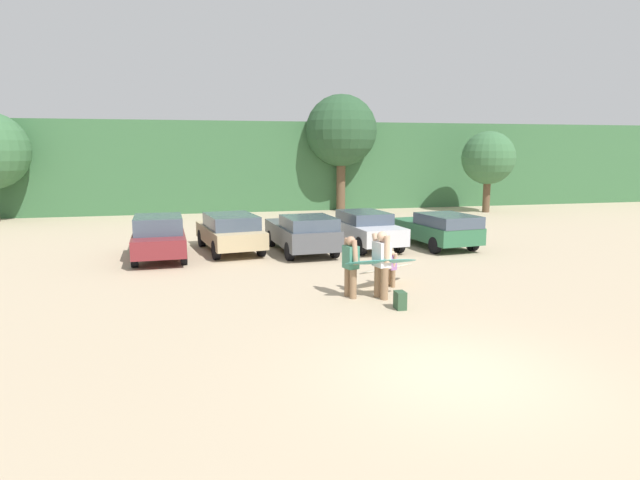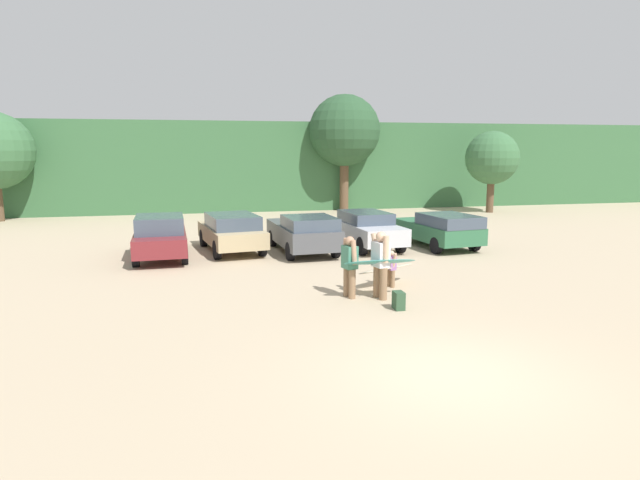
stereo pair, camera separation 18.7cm
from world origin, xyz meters
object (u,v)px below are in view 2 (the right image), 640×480
Objects in this scene: person_adult at (381,261)px; person_child at (391,266)px; parked_car_maroon at (160,236)px; parked_car_forest_green at (440,229)px; backpack_dropped at (399,301)px; surfboard_teal at (380,262)px; person_companion at (350,263)px; parked_car_dark_gray at (304,232)px; parked_car_tan at (232,231)px; parked_car_silver at (367,228)px; surfboard_cream at (386,269)px.

person_adult is 1.37m from person_child.
parked_car_forest_green is at bearing -94.34° from parked_car_maroon.
person_adult is 4.00× the size of backpack_dropped.
surfboard_teal reaches higher than person_child.
surfboard_teal is (-4.86, -6.76, 0.24)m from parked_car_forest_green.
parked_car_maroon is 8.52m from person_companion.
person_adult is at bearing -141.98° from parked_car_maroon.
surfboard_teal is (0.71, -6.85, 0.22)m from parked_car_dark_gray.
parked_car_dark_gray is at bearing -104.39° from person_companion.
parked_car_dark_gray is 5.87m from person_child.
person_child is at bearing -169.96° from parked_car_dark_gray.
person_companion reaches higher than parked_car_maroon.
parked_car_maroon is 1.03× the size of parked_car_tan.
person_companion is (-5.58, -6.41, 0.17)m from parked_car_forest_green.
parked_car_silver is 2.47× the size of person_adult.
parked_car_silver is (2.68, 0.54, -0.01)m from parked_car_dark_gray.
parked_car_forest_green is at bearing -95.24° from parked_car_dark_gray.
parked_car_maroon is 4.43× the size of person_child.
person_companion is at bearing 175.54° from parked_car_dark_gray.
surfboard_teal is at bearing -142.45° from parked_car_maroon.
parked_car_forest_green reaches higher than surfboard_teal.
parked_car_forest_green reaches higher than surfboard_cream.
parked_car_silver reaches higher than parked_car_forest_green.
person_adult is (0.74, -6.78, 0.23)m from parked_car_dark_gray.
backpack_dropped is (0.89, -1.34, -0.71)m from person_companion.
parked_car_forest_green is at bearing -139.97° from person_adult.
parked_car_silver reaches higher than person_child.
parked_car_dark_gray is 4.34× the size of person_child.
person_companion is (5.26, -6.70, 0.13)m from parked_car_maroon.
backpack_dropped is at bearing 162.76° from parked_car_silver.
surfboard_cream is (-0.12, 0.13, -0.09)m from person_child.
surfboard_teal is (5.99, -7.06, 0.19)m from parked_car_maroon.
parked_car_forest_green is 8.50m from person_companion.
parked_car_dark_gray reaches higher than parked_car_silver.
parked_car_tan is 8.39m from person_adult.
parked_car_forest_green is 8.25m from person_adult.
surfboard_teal is 0.91× the size of surfboard_cream.
parked_car_tan is (2.61, 0.67, -0.01)m from parked_car_maroon.
parked_car_tan is 2.81m from parked_car_dark_gray.
parked_car_tan reaches higher than surfboard_teal.
parked_car_maroon is at bearing -66.08° from person_companion.
person_child is 0.20m from surfboard_cream.
person_child is 2.26m from backpack_dropped.
person_companion reaches higher than parked_car_dark_gray.
person_adult is at bearing 42.87° from person_child.
surfboard_cream is (-4.23, -5.46, -0.25)m from parked_car_forest_green.
parked_car_maroon is at bearing -67.14° from surfboard_cream.
backpack_dropped is (-0.59, -2.15, -0.38)m from person_child.
parked_car_dark_gray is 1.05× the size of parked_car_forest_green.
surfboard_teal is (-1.98, -7.39, 0.22)m from parked_car_silver.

